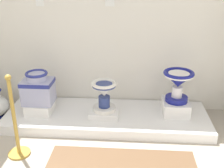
{
  "coord_description": "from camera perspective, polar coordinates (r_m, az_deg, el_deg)",
  "views": [
    {
      "loc": [
        2.02,
        -1.05,
        1.9
      ],
      "look_at": [
        1.78,
        2.21,
        0.55
      ],
      "focal_mm": 44.85,
      "sensor_mm": 36.0,
      "label": 1
    }
  ],
  "objects": [
    {
      "name": "plinth_block_rightmost",
      "position": [
        3.78,
        12.83,
        -4.6
      ],
      "size": [
        0.33,
        0.38,
        0.18
      ],
      "primitive_type": "cube",
      "color": "white",
      "rests_on": "display_platform"
    },
    {
      "name": "antique_toilet_pale_glazed",
      "position": [
        3.53,
        -1.62,
        -1.76
      ],
      "size": [
        0.32,
        0.32,
        0.39
      ],
      "color": "white",
      "rests_on": "plinth_block_pale_glazed"
    },
    {
      "name": "info_placard_second",
      "position": [
        3.75,
        -0.46,
        16.45
      ],
      "size": [
        0.12,
        0.01,
        0.12
      ],
      "color": "white"
    },
    {
      "name": "stanchion_post_near_left",
      "position": [
        3.19,
        -18.96,
        -9.15
      ],
      "size": [
        0.24,
        0.24,
        0.94
      ],
      "color": "gold",
      "rests_on": "ground_plane"
    },
    {
      "name": "info_placard_first",
      "position": [
        3.93,
        -14.54,
        15.97
      ],
      "size": [
        0.11,
        0.01,
        0.12
      ],
      "color": "white"
    },
    {
      "name": "wall_back",
      "position": [
        3.79,
        -0.57,
        16.41
      ],
      "size": [
        3.61,
        0.06,
        3.0
      ],
      "primitive_type": "cube",
      "color": "white",
      "rests_on": "ground_plane"
    },
    {
      "name": "plinth_block_squat_floral",
      "position": [
        3.83,
        -14.45,
        -4.63
      ],
      "size": [
        0.33,
        0.35,
        0.14
      ],
      "primitive_type": "cube",
      "color": "white",
      "rests_on": "display_platform"
    },
    {
      "name": "antique_toilet_squat_floral",
      "position": [
        3.72,
        -14.87,
        -0.73
      ],
      "size": [
        0.39,
        0.3,
        0.42
      ],
      "color": "#A6AAD1",
      "rests_on": "plinth_block_squat_floral"
    },
    {
      "name": "display_platform",
      "position": [
        3.76,
        -1.11,
        -6.79
      ],
      "size": [
        2.66,
        0.88,
        0.13
      ],
      "primitive_type": "cube",
      "color": "white",
      "rests_on": "ground_plane"
    },
    {
      "name": "antique_toilet_rightmost",
      "position": [
        3.63,
        13.32,
        0.53
      ],
      "size": [
        0.39,
        0.39,
        0.41
      ],
      "color": "navy",
      "rests_on": "plinth_block_rightmost"
    },
    {
      "name": "plinth_block_pale_glazed",
      "position": [
        3.65,
        -1.58,
        -5.87
      ],
      "size": [
        0.37,
        0.31,
        0.07
      ],
      "primitive_type": "cube",
      "color": "white",
      "rests_on": "display_platform"
    }
  ]
}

